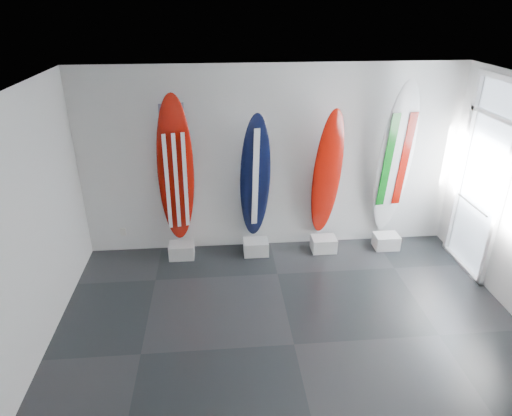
{
  "coord_description": "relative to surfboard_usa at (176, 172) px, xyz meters",
  "views": [
    {
      "loc": [
        -0.84,
        -4.16,
        3.86
      ],
      "look_at": [
        -0.34,
        1.4,
        1.21
      ],
      "focal_mm": 31.29,
      "sensor_mm": 36.0,
      "label": 1
    }
  ],
  "objects": [
    {
      "name": "floor",
      "position": [
        1.49,
        -2.28,
        -1.45
      ],
      "size": [
        6.0,
        6.0,
        0.0
      ],
      "primitive_type": "plane",
      "color": "black",
      "rests_on": "ground"
    },
    {
      "name": "ceiling",
      "position": [
        1.49,
        -2.28,
        1.55
      ],
      "size": [
        6.0,
        6.0,
        0.0
      ],
      "primitive_type": "plane",
      "rotation": [
        3.14,
        0.0,
        0.0
      ],
      "color": "white",
      "rests_on": "wall_back"
    },
    {
      "name": "wall_back",
      "position": [
        1.49,
        0.22,
        0.05
      ],
      "size": [
        6.0,
        0.0,
        6.0
      ],
      "primitive_type": "plane",
      "rotation": [
        1.57,
        0.0,
        0.0
      ],
      "color": "white",
      "rests_on": "ground"
    },
    {
      "name": "wall_left",
      "position": [
        -1.51,
        -2.28,
        0.05
      ],
      "size": [
        0.0,
        5.0,
        5.0
      ],
      "primitive_type": "plane",
      "rotation": [
        1.57,
        0.0,
        1.57
      ],
      "color": "white",
      "rests_on": "ground"
    },
    {
      "name": "display_block_usa",
      "position": [
        0.0,
        -0.1,
        -1.33
      ],
      "size": [
        0.4,
        0.3,
        0.24
      ],
      "primitive_type": "cube",
      "color": "silver",
      "rests_on": "floor"
    },
    {
      "name": "surfboard_usa",
      "position": [
        0.0,
        0.0,
        0.0
      ],
      "size": [
        0.6,
        0.41,
        2.43
      ],
      "primitive_type": "ellipsoid",
      "rotation": [
        0.09,
        0.0,
        0.21
      ],
      "color": "#810C04",
      "rests_on": "display_block_usa"
    },
    {
      "name": "display_block_navy",
      "position": [
        1.21,
        -0.1,
        -1.33
      ],
      "size": [
        0.4,
        0.3,
        0.24
      ],
      "primitive_type": "cube",
      "color": "silver",
      "rests_on": "floor"
    },
    {
      "name": "surfboard_navy",
      "position": [
        1.21,
        0.0,
        -0.15
      ],
      "size": [
        0.53,
        0.42,
        2.13
      ],
      "primitive_type": "ellipsoid",
      "rotation": [
        0.13,
        0.0,
        0.14
      ],
      "color": "black",
      "rests_on": "display_block_navy"
    },
    {
      "name": "display_block_swiss",
      "position": [
        2.35,
        -0.1,
        -1.33
      ],
      "size": [
        0.4,
        0.3,
        0.24
      ],
      "primitive_type": "cube",
      "color": "silver",
      "rests_on": "floor"
    },
    {
      "name": "surfboard_swiss",
      "position": [
        2.35,
        0.0,
        -0.13
      ],
      "size": [
        0.57,
        0.47,
        2.17
      ],
      "primitive_type": "ellipsoid",
      "rotation": [
        0.13,
        0.0,
        0.23
      ],
      "color": "#810C04",
      "rests_on": "display_block_swiss"
    },
    {
      "name": "display_block_italy",
      "position": [
        3.42,
        -0.1,
        -1.33
      ],
      "size": [
        0.4,
        0.3,
        0.24
      ],
      "primitive_type": "cube",
      "color": "silver",
      "rests_on": "floor"
    },
    {
      "name": "surfboard_italy",
      "position": [
        3.42,
        0.0,
        0.07
      ],
      "size": [
        0.62,
        0.44,
        2.58
      ],
      "primitive_type": "ellipsoid",
      "rotation": [
        0.12,
        0.0,
        0.11
      ],
      "color": "white",
      "rests_on": "display_block_italy"
    },
    {
      "name": "wall_outlet",
      "position": [
        -0.96,
        0.2,
        -1.1
      ],
      "size": [
        0.09,
        0.02,
        0.13
      ],
      "primitive_type": "cube",
      "color": "silver",
      "rests_on": "wall_back"
    },
    {
      "name": "glass_door",
      "position": [
        4.46,
        -0.73,
        -0.03
      ],
      "size": [
        0.12,
        1.16,
        2.85
      ],
      "primitive_type": null,
      "color": "white",
      "rests_on": "floor"
    }
  ]
}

